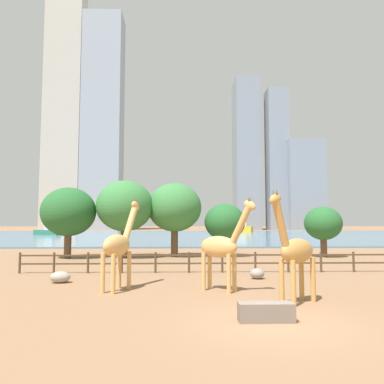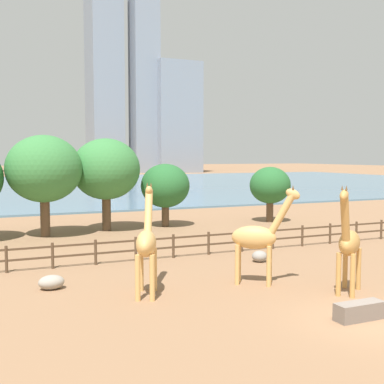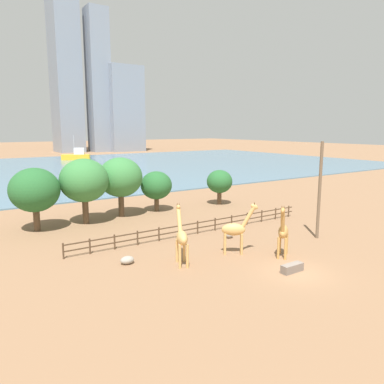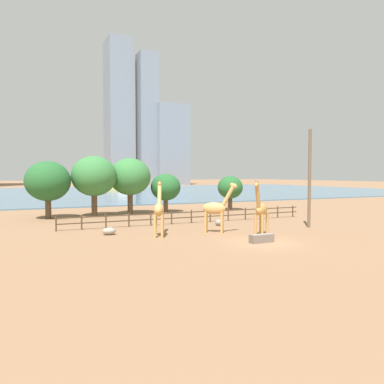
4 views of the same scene
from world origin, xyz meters
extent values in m
plane|color=#8C6647|center=(0.00, 80.00, 0.00)|extent=(400.00, 400.00, 0.00)
cube|color=slate|center=(0.00, 77.00, 0.10)|extent=(180.00, 86.00, 0.20)
cylinder|color=tan|center=(-5.90, 6.53, 0.90)|extent=(0.27, 0.27, 1.80)
cylinder|color=tan|center=(-5.38, 6.31, 0.90)|extent=(0.27, 0.27, 1.80)
cylinder|color=tan|center=(-6.43, 5.24, 0.90)|extent=(0.27, 0.27, 1.80)
cylinder|color=tan|center=(-5.92, 5.03, 0.90)|extent=(0.27, 0.27, 1.80)
ellipsoid|color=tan|center=(-5.91, 5.78, 2.11)|extent=(1.50, 2.14, 1.04)
cylinder|color=tan|center=(-5.43, 6.91, 3.18)|extent=(0.78, 1.28, 1.89)
ellipsoid|color=tan|center=(-5.25, 7.36, 4.04)|extent=(0.59, 0.83, 0.68)
cone|color=brown|center=(-5.32, 7.40, 4.34)|extent=(0.12, 0.12, 0.19)
cone|color=brown|center=(-5.17, 7.33, 4.34)|extent=(0.12, 0.12, 0.19)
cylinder|color=tan|center=(-0.39, 5.42, 0.87)|extent=(0.28, 0.28, 1.75)
cylinder|color=tan|center=(-0.71, 4.99, 0.87)|extent=(0.28, 0.28, 1.75)
cylinder|color=tan|center=(-1.48, 6.22, 0.87)|extent=(0.28, 0.28, 1.75)
cylinder|color=tan|center=(-1.80, 5.78, 0.87)|extent=(0.28, 0.28, 1.75)
ellipsoid|color=tan|center=(-1.10, 5.60, 2.05)|extent=(2.01, 1.76, 1.01)
cylinder|color=tan|center=(-0.15, 4.91, 3.11)|extent=(1.14, 0.95, 1.85)
ellipsoid|color=tan|center=(0.22, 4.64, 3.96)|extent=(0.78, 0.69, 0.65)
cone|color=brown|center=(0.26, 4.71, 4.25)|extent=(0.13, 0.13, 0.18)
cone|color=brown|center=(0.17, 4.58, 4.25)|extent=(0.13, 0.13, 0.18)
cylinder|color=#C18C47|center=(1.42, 2.29, 0.87)|extent=(0.28, 0.28, 1.75)
cylinder|color=#C18C47|center=(1.08, 2.71, 0.87)|extent=(0.28, 0.28, 1.75)
cylinder|color=#C18C47|center=(2.48, 3.13, 0.87)|extent=(0.28, 0.28, 1.75)
cylinder|color=#C18C47|center=(2.14, 3.55, 0.87)|extent=(0.28, 0.28, 1.75)
ellipsoid|color=#C18C47|center=(1.78, 2.92, 2.05)|extent=(1.99, 1.80, 1.01)
cylinder|color=#C18C47|center=(0.97, 2.28, 3.16)|extent=(0.91, 0.81, 1.93)
ellipsoid|color=#C18C47|center=(0.73, 2.09, 4.08)|extent=(0.76, 0.69, 0.58)
cone|color=brown|center=(0.77, 2.02, 4.37)|extent=(0.13, 0.13, 0.18)
cone|color=brown|center=(0.68, 2.15, 4.37)|extent=(0.13, 0.13, 0.18)
cylinder|color=brown|center=(8.29, 4.68, 4.49)|extent=(0.28, 0.28, 8.98)
ellipsoid|color=gray|center=(-9.27, 8.23, 0.30)|extent=(1.07, 0.80, 0.60)
ellipsoid|color=gray|center=(1.46, 9.29, 0.29)|extent=(0.81, 0.78, 0.59)
cube|color=#72665B|center=(-0.12, 0.22, 0.30)|extent=(1.80, 0.60, 0.60)
cylinder|color=#4C3826|center=(-13.00, 12.00, 0.65)|extent=(0.14, 0.14, 1.30)
cylinder|color=#4C3826|center=(-10.87, 12.00, 0.65)|extent=(0.14, 0.14, 1.30)
cylinder|color=#4C3826|center=(-8.74, 12.00, 0.65)|extent=(0.14, 0.14, 1.30)
cylinder|color=#4C3826|center=(-6.61, 12.00, 0.65)|extent=(0.14, 0.14, 1.30)
cylinder|color=#4C3826|center=(-4.48, 12.00, 0.65)|extent=(0.14, 0.14, 1.30)
cylinder|color=#4C3826|center=(-2.35, 12.00, 0.65)|extent=(0.14, 0.14, 1.30)
cylinder|color=#4C3826|center=(-0.22, 12.00, 0.65)|extent=(0.14, 0.14, 1.30)
cylinder|color=#4C3826|center=(1.91, 12.00, 0.65)|extent=(0.14, 0.14, 1.30)
cylinder|color=#4C3826|center=(4.04, 12.00, 0.65)|extent=(0.14, 0.14, 1.30)
cylinder|color=#4C3826|center=(6.16, 12.00, 0.65)|extent=(0.14, 0.14, 1.30)
cylinder|color=#4C3826|center=(8.29, 12.00, 0.65)|extent=(0.14, 0.14, 1.30)
cylinder|color=#4C3826|center=(10.42, 12.00, 0.65)|extent=(0.14, 0.14, 1.30)
cylinder|color=#4C3826|center=(12.55, 12.00, 0.65)|extent=(0.14, 0.14, 1.30)
cube|color=#4C3826|center=(0.00, 12.00, 1.10)|extent=(26.10, 0.08, 0.10)
cube|color=#4C3826|center=(0.00, 12.00, 0.59)|extent=(26.10, 0.08, 0.10)
cylinder|color=brown|center=(10.28, 22.13, 0.87)|extent=(0.59, 0.59, 1.74)
ellipsoid|color=#26602D|center=(10.28, 22.13, 3.10)|extent=(3.42, 3.42, 3.08)
cylinder|color=brown|center=(-7.96, 21.98, 1.32)|extent=(0.65, 0.65, 2.63)
ellipsoid|color=#387A3D|center=(-7.96, 21.98, 4.68)|extent=(5.13, 5.13, 4.62)
cylinder|color=brown|center=(1.29, 23.15, 0.85)|extent=(0.58, 0.58, 1.69)
ellipsoid|color=#26602D|center=(1.29, 23.15, 3.22)|extent=(3.83, 3.83, 3.44)
cylinder|color=brown|center=(-3.45, 22.94, 1.29)|extent=(0.65, 0.65, 2.58)
ellipsoid|color=#387A3D|center=(-3.45, 22.94, 4.59)|extent=(5.03, 5.03, 4.53)
cylinder|color=brown|center=(-12.95, 21.83, 1.10)|extent=(0.63, 0.63, 2.20)
ellipsoid|color=#26602D|center=(-12.95, 21.83, 4.14)|extent=(4.86, 4.86, 4.37)
cube|color=gold|center=(14.72, 101.66, 1.06)|extent=(9.08, 6.20, 1.71)
cube|color=silver|center=(15.70, 101.23, 2.94)|extent=(3.64, 3.10, 2.05)
cylinder|color=silver|center=(14.33, 101.83, 4.91)|extent=(0.16, 0.16, 5.99)
cube|color=gray|center=(47.88, 139.84, 18.26)|extent=(14.81, 13.07, 36.52)
cube|color=gray|center=(25.42, 146.85, 32.41)|extent=(10.05, 14.51, 64.82)
cube|color=gray|center=(37.46, 141.22, 29.46)|extent=(8.40, 8.72, 58.92)
camera|label=1|loc=(-2.90, -12.10, 3.21)|focal=35.00mm
camera|label=2|loc=(-11.70, -12.20, 5.57)|focal=45.00mm
camera|label=3|loc=(-20.13, -16.95, 10.16)|focal=35.00mm
camera|label=4|loc=(-15.80, -21.79, 4.90)|focal=35.00mm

